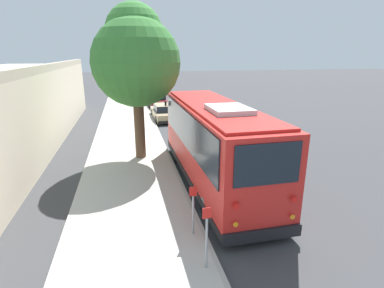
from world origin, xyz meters
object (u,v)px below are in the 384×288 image
at_px(parked_sedan_maroon, 157,101).
at_px(sign_post_near, 207,238).
at_px(parked_sedan_navy, 147,86).
at_px(street_tree, 136,56).
at_px(shuttle_bus, 214,139).
at_px(sign_post_far, 193,210).
at_px(parked_sedan_white, 152,92).
at_px(parked_sedan_tan, 164,112).

xyz_separation_m(parked_sedan_maroon, sign_post_near, (-24.32, 1.37, 0.39)).
relative_size(parked_sedan_navy, street_tree, 0.62).
height_order(parked_sedan_maroon, parked_sedan_navy, parked_sedan_maroon).
distance_m(parked_sedan_maroon, sign_post_near, 24.37).
bearing_deg(shuttle_bus, street_tree, 37.42).
distance_m(parked_sedan_navy, sign_post_far, 37.12).
bearing_deg(parked_sedan_navy, parked_sedan_white, 179.60).
bearing_deg(sign_post_near, street_tree, 7.23).
relative_size(parked_sedan_white, parked_sedan_navy, 1.02).
xyz_separation_m(parked_sedan_navy, sign_post_far, (-37.09, 1.45, 0.34)).
bearing_deg(parked_sedan_tan, parked_sedan_white, -2.95).
relative_size(parked_sedan_maroon, sign_post_far, 3.08).
bearing_deg(parked_sedan_maroon, shuttle_bus, 179.60).
height_order(parked_sedan_white, street_tree, street_tree).
height_order(parked_sedan_tan, parked_sedan_white, parked_sedan_white).
relative_size(street_tree, sign_post_far, 4.91).
height_order(parked_sedan_tan, sign_post_far, sign_post_far).
bearing_deg(parked_sedan_maroon, sign_post_far, 175.12).
height_order(parked_sedan_tan, parked_sedan_navy, parked_sedan_navy).
distance_m(parked_sedan_white, street_tree, 22.78).
bearing_deg(sign_post_far, parked_sedan_maroon, -3.44).
height_order(shuttle_bus, parked_sedan_maroon, shuttle_bus).
xyz_separation_m(parked_sedan_maroon, parked_sedan_white, (6.76, -0.12, 0.00)).
bearing_deg(shuttle_bus, parked_sedan_white, -0.37).
bearing_deg(sign_post_near, parked_sedan_navy, -2.16).
bearing_deg(sign_post_far, sign_post_near, 180.00).
distance_m(street_tree, sign_post_far, 8.60).
xyz_separation_m(parked_sedan_tan, parked_sedan_navy, (20.37, -0.20, 0.01)).
bearing_deg(parked_sedan_tan, parked_sedan_navy, -2.43).
xyz_separation_m(parked_sedan_tan, parked_sedan_maroon, (6.11, -0.12, 0.04)).
bearing_deg(parked_sedan_navy, sign_post_far, 177.03).
bearing_deg(sign_post_far, parked_sedan_white, -2.89).
height_order(parked_sedan_maroon, sign_post_near, sign_post_near).
distance_m(shuttle_bus, parked_sedan_maroon, 19.07).
relative_size(parked_sedan_maroon, sign_post_near, 2.80).
xyz_separation_m(shuttle_bus, parked_sedan_tan, (12.91, 0.46, -1.30)).
xyz_separation_m(shuttle_bus, sign_post_near, (-5.30, 1.72, -0.87)).
height_order(parked_sedan_maroon, street_tree, street_tree).
height_order(parked_sedan_tan, sign_post_near, sign_post_near).
distance_m(parked_sedan_white, sign_post_far, 29.63).
bearing_deg(parked_sedan_maroon, sign_post_near, 175.33).
relative_size(shuttle_bus, street_tree, 1.29).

